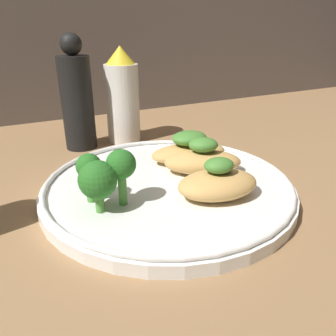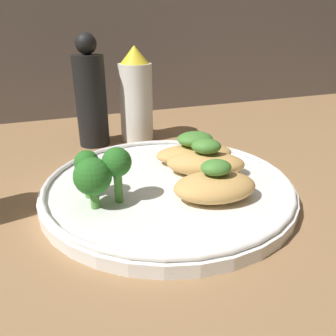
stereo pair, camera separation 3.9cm
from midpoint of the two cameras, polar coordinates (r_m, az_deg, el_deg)
The scene contains 8 objects.
ground_plane at distance 40.46cm, azimuth -2.75°, elevation -5.13°, with size 180.00×180.00×1.00cm, color #936D47.
plate at distance 39.76cm, azimuth -2.79°, elevation -3.24°, with size 30.00×30.00×2.00cm.
grilled_meat_front at distance 36.03cm, azimuth 5.63°, elevation -2.66°, with size 9.96×7.29×4.57cm.
grilled_meat_middle at distance 41.80cm, azimuth 3.42°, elevation 1.35°, with size 11.05×8.67×4.69cm.
grilled_meat_back at distance 45.33cm, azimuth 1.24°, elevation 3.15°, with size 11.40×6.73×4.34cm.
broccoli_bunch at distance 33.80cm, azimuth -14.53°, elevation -1.17°, with size 6.10×5.52×6.16cm.
sauce_bottle at distance 57.70cm, azimuth -9.91°, elevation 11.98°, with size 5.68×5.68×16.01cm.
pepper_grinder at distance 55.80cm, azimuth -17.56°, elevation 11.36°, with size 5.06×5.06×18.02cm.
Camera 1 is at (-16.48, -31.51, 18.89)cm, focal length 35.00 mm.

